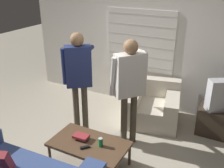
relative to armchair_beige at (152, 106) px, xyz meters
The scene contains 10 objects.
ground_plane 1.53m from the armchair_beige, 104.04° to the right, with size 16.00×16.00×0.00m, color #B2A893.
wall_back 1.20m from the armchair_beige, 123.24° to the left, with size 5.20×0.08×2.55m.
armchair_beige is the anchor object (origin of this frame).
coffee_table 1.64m from the armchair_beige, 102.75° to the right, with size 1.08×0.61×0.38m.
tv_stand 1.22m from the armchair_beige, ahead, with size 0.81×0.50×0.48m.
person_left_standing 1.56m from the armchair_beige, 135.50° to the right, with size 0.50×0.84×1.73m.
person_right_standing 1.18m from the armchair_beige, 97.21° to the right, with size 0.56×0.85×1.71m.
book_stack 1.66m from the armchair_beige, 107.98° to the right, with size 0.22×0.18×0.07m.
soda_can 1.61m from the armchair_beige, 96.65° to the right, with size 0.07×0.07×0.13m.
spare_remote 1.77m from the armchair_beige, 101.56° to the right, with size 0.12×0.12×0.02m.
Camera 1 is at (1.67, -2.65, 2.58)m, focal length 42.00 mm.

